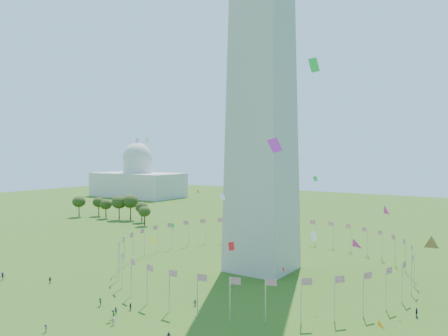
{
  "coord_description": "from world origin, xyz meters",
  "views": [
    {
      "loc": [
        60.08,
        -58.67,
        33.4
      ],
      "look_at": [
        -2.93,
        35.0,
        29.45
      ],
      "focal_mm": 35.0,
      "sensor_mm": 36.0,
      "label": 1
    }
  ],
  "objects": [
    {
      "name": "ground",
      "position": [
        0.0,
        0.0,
        0.0
      ],
      "size": [
        600.0,
        600.0,
        0.0
      ],
      "primitive_type": "plane",
      "color": "#2B4E12",
      "rests_on": "ground"
    },
    {
      "name": "flag_ring",
      "position": [
        -0.0,
        50.0,
        4.5
      ],
      "size": [
        80.24,
        80.24,
        9.0
      ],
      "color": "silver",
      "rests_on": "ground"
    },
    {
      "name": "kites_aloft",
      "position": [
        19.87,
        20.76,
        20.63
      ],
      "size": [
        87.05,
        79.37,
        41.36
      ],
      "color": "#CC2699",
      "rests_on": "ground"
    },
    {
      "name": "capitol_building",
      "position": [
        -180.0,
        180.0,
        23.0
      ],
      "size": [
        70.0,
        35.0,
        46.0
      ],
      "primitive_type": null,
      "color": "beige",
      "rests_on": "ground"
    },
    {
      "name": "crowd",
      "position": [
        2.37,
        4.81,
        0.86
      ],
      "size": [
        107.58,
        67.15,
        2.03
      ],
      "color": "#1C2742",
      "rests_on": "ground"
    },
    {
      "name": "tree_line_west",
      "position": [
        -106.01,
        91.48,
        5.39
      ],
      "size": [
        54.59,
        15.58,
        12.44
      ],
      "color": "#384E1A",
      "rests_on": "ground"
    }
  ]
}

